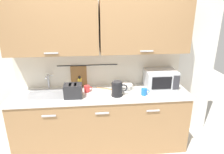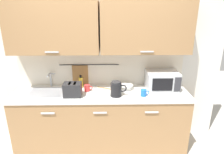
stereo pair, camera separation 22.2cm
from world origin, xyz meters
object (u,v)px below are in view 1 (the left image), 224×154
(toaster, at_px, (73,91))
(electric_kettle, at_px, (117,89))
(wooden_spoon, at_px, (107,89))
(microwave, at_px, (160,79))
(mixing_bowl, at_px, (125,86))
(dish_soap_bottle, at_px, (80,83))
(mug_by_kettle, at_px, (144,92))
(mug_near_sink, at_px, (87,89))

(toaster, bearing_deg, electric_kettle, -0.56)
(toaster, bearing_deg, wooden_spoon, 26.85)
(microwave, height_order, toaster, microwave)
(mixing_bowl, bearing_deg, dish_soap_bottle, 172.28)
(mixing_bowl, relative_size, toaster, 0.84)
(mug_by_kettle, bearing_deg, toaster, 178.89)
(mixing_bowl, distance_m, mug_by_kettle, 0.32)
(wooden_spoon, bearing_deg, toaster, -153.15)
(microwave, xyz_separation_m, mug_by_kettle, (-0.31, -0.25, -0.09))
(microwave, xyz_separation_m, dish_soap_bottle, (-1.21, 0.08, -0.05))
(microwave, height_order, electric_kettle, microwave)
(mug_by_kettle, height_order, wooden_spoon, mug_by_kettle)
(mug_by_kettle, bearing_deg, electric_kettle, 178.02)
(dish_soap_bottle, xyz_separation_m, wooden_spoon, (0.40, -0.06, -0.08))
(microwave, xyz_separation_m, mixing_bowl, (-0.53, -0.02, -0.09))
(microwave, relative_size, dish_soap_bottle, 2.35)
(electric_kettle, relative_size, mug_by_kettle, 1.89)
(mug_by_kettle, xyz_separation_m, wooden_spoon, (-0.50, 0.26, -0.04))
(dish_soap_bottle, bearing_deg, mug_by_kettle, -19.81)
(mixing_bowl, xyz_separation_m, wooden_spoon, (-0.27, 0.03, -0.04))
(electric_kettle, bearing_deg, microwave, 19.11)
(mug_near_sink, relative_size, wooden_spoon, 0.46)
(electric_kettle, bearing_deg, mixing_bowl, 55.65)
(mug_by_kettle, bearing_deg, mug_near_sink, 166.72)
(microwave, distance_m, electric_kettle, 0.72)
(electric_kettle, bearing_deg, mug_near_sink, 157.30)
(mug_near_sink, xyz_separation_m, mixing_bowl, (0.57, 0.05, -0.00))
(mug_near_sink, bearing_deg, mixing_bowl, 4.64)
(dish_soap_bottle, distance_m, mug_near_sink, 0.18)
(wooden_spoon, bearing_deg, mixing_bowl, -5.53)
(dish_soap_bottle, relative_size, mug_by_kettle, 1.63)
(electric_kettle, bearing_deg, dish_soap_bottle, 149.29)
(electric_kettle, xyz_separation_m, mug_by_kettle, (0.38, -0.01, -0.05))
(microwave, distance_m, wooden_spoon, 0.82)
(microwave, relative_size, wooden_spoon, 1.76)
(microwave, relative_size, mug_near_sink, 3.83)
(mug_near_sink, relative_size, mug_by_kettle, 1.00)
(electric_kettle, height_order, mug_near_sink, electric_kettle)
(microwave, bearing_deg, dish_soap_bottle, 176.44)
(microwave, height_order, dish_soap_bottle, microwave)
(toaster, xyz_separation_m, mug_by_kettle, (0.98, -0.02, -0.05))
(mixing_bowl, distance_m, toaster, 0.78)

